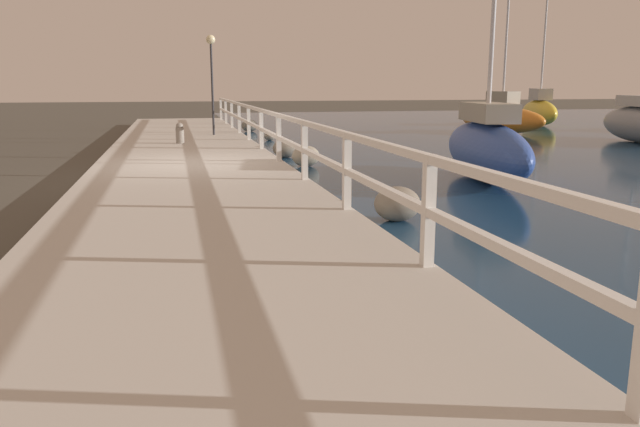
# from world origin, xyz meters

# --- Properties ---
(ground_plane) EXTENTS (120.00, 120.00, 0.00)m
(ground_plane) POSITION_xyz_m (0.00, 0.00, 0.00)
(ground_plane) COLOR #4C473D
(dock_walkway) EXTENTS (3.92, 36.00, 0.29)m
(dock_walkway) POSITION_xyz_m (0.00, 0.00, 0.14)
(dock_walkway) COLOR beige
(dock_walkway) RESTS_ON ground
(railing) EXTENTS (0.10, 32.50, 1.01)m
(railing) POSITION_xyz_m (1.86, -0.00, 0.98)
(railing) COLOR white
(railing) RESTS_ON dock_walkway
(boulder_mid_strip) EXTENTS (0.65, 0.59, 0.49)m
(boulder_mid_strip) POSITION_xyz_m (2.72, 12.53, 0.24)
(boulder_mid_strip) COLOR #666056
(boulder_mid_strip) RESTS_ON ground
(boulder_water_edge) EXTENTS (0.66, 0.59, 0.49)m
(boulder_water_edge) POSITION_xyz_m (2.69, 1.16, 0.25)
(boulder_water_edge) COLOR gray
(boulder_water_edge) RESTS_ON ground
(boulder_upstream) EXTENTS (0.38, 0.34, 0.28)m
(boulder_upstream) POSITION_xyz_m (2.90, 8.25, 0.14)
(boulder_upstream) COLOR slate
(boulder_upstream) RESTS_ON ground
(boulder_far_strip) EXTENTS (0.66, 0.59, 0.50)m
(boulder_far_strip) POSITION_xyz_m (2.71, -5.00, 0.25)
(boulder_far_strip) COLOR slate
(boulder_far_strip) RESTS_ON ground
(boulder_downstream) EXTENTS (0.66, 0.59, 0.49)m
(boulder_downstream) POSITION_xyz_m (2.54, 3.07, 0.25)
(boulder_downstream) COLOR slate
(boulder_downstream) RESTS_ON ground
(mooring_bollard) EXTENTS (0.23, 0.23, 0.57)m
(mooring_bollard) POSITION_xyz_m (-0.15, 4.71, 0.57)
(mooring_bollard) COLOR gray
(mooring_bollard) RESTS_ON dock_walkway
(dock_lamp) EXTENTS (0.29, 0.29, 3.15)m
(dock_lamp) POSITION_xyz_m (0.96, 7.52, 2.72)
(dock_lamp) COLOR #2D2D33
(dock_lamp) RESTS_ON dock_walkway
(sailboat_yellow) EXTENTS (2.16, 4.57, 7.38)m
(sailboat_yellow) POSITION_xyz_m (16.63, 13.57, 0.71)
(sailboat_yellow) COLOR gold
(sailboat_yellow) RESTS_ON water_surface
(sailboat_gray) EXTENTS (1.97, 4.58, 6.91)m
(sailboat_gray) POSITION_xyz_m (14.79, 4.76, 0.69)
(sailboat_gray) COLOR gray
(sailboat_gray) RESTS_ON water_surface
(sailboat_orange) EXTENTS (2.46, 4.22, 7.76)m
(sailboat_orange) POSITION_xyz_m (12.40, 9.49, 0.64)
(sailboat_orange) COLOR orange
(sailboat_orange) RESTS_ON water_surface
(sailboat_blue) EXTENTS (1.70, 4.49, 7.11)m
(sailboat_blue) POSITION_xyz_m (5.75, -1.81, 0.69)
(sailboat_blue) COLOR #2D4C9E
(sailboat_blue) RESTS_ON water_surface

